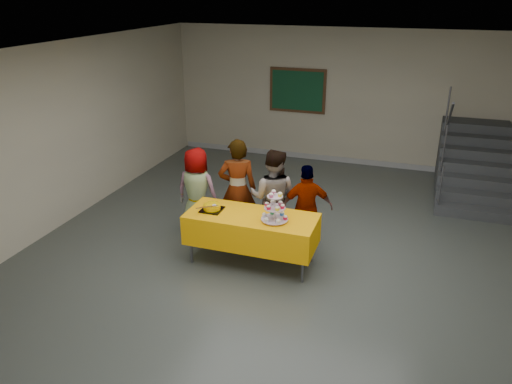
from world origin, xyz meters
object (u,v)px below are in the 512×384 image
Objects in this scene: schoolchild_a at (197,191)px; schoolchild_b at (238,189)px; schoolchild_c at (273,198)px; bear_cake at (212,206)px; bake_table at (252,229)px; cupcake_stand at (275,210)px; schoolchild_d at (307,208)px; staircase at (472,166)px; noticeboard at (297,91)px.

schoolchild_a is 0.87× the size of schoolchild_b.
bear_cake is at bearing 43.35° from schoolchild_c.
bake_table is 1.30× the size of schoolchild_a.
cupcake_stand is at bearing -11.47° from bake_table.
schoolchild_d is 4.27m from staircase.
bear_cake is 1.45m from schoolchild_d.
noticeboard is (-0.14, 4.24, 0.77)m from schoolchild_b.
cupcake_stand is 0.19× the size of staircase.
staircase reaches higher than schoolchild_a.
schoolchild_b is at bearing -4.05° from schoolchild_c.
schoolchild_c is 1.19× the size of noticeboard.
schoolchild_a is at bearing -141.64° from staircase.
schoolchild_d reaches higher than bake_table.
noticeboard is (-0.73, 4.26, 0.82)m from schoolchild_c.
schoolchild_d is at bearing -126.76° from staircase.
staircase is (2.83, 4.19, -0.45)m from cupcake_stand.
cupcake_stand is 1.17m from schoolchild_b.
noticeboard is at bearing 167.65° from staircase.
cupcake_stand is 0.98m from bear_cake.
cupcake_stand is 0.29× the size of schoolchild_c.
schoolchild_a reaches higher than cupcake_stand.
schoolchild_c reaches higher than bear_cake.
staircase reaches higher than schoolchild_b.
schoolchild_a is 0.60× the size of staircase.
cupcake_stand is 0.34× the size of noticeboard.
schoolchild_c is at bearing -80.23° from noticeboard.
schoolchild_a is at bearing -18.52° from schoolchild_d.
bear_cake is 0.15× the size of staircase.
schoolchild_d is (1.13, -0.01, -0.15)m from schoolchild_b.
schoolchild_d is (0.53, 0.01, -0.10)m from schoolchild_c.
bake_table is 0.96m from schoolchild_d.
bake_table is 5.21m from staircase.
bake_table is 0.54m from cupcake_stand.
schoolchild_c is at bearing 45.14° from bear_cake.
cupcake_stand is 0.27× the size of schoolchild_b.
bear_cake is at bearing 177.02° from cupcake_stand.
staircase is 4.06m from noticeboard.
bake_table is at bearing -82.84° from noticeboard.
bake_table is at bearing 103.49° from schoolchild_b.
bear_cake is at bearing 129.85° from schoolchild_a.
cupcake_stand is (0.37, -0.07, 0.38)m from bake_table.
schoolchild_a reaches higher than bear_cake.
schoolchild_b is at bearing -20.43° from schoolchild_d.
staircase is (3.68, 3.40, -0.34)m from schoolchild_b.
schoolchild_d is (1.81, 0.04, -0.04)m from schoolchild_a.
bear_cake is 5.04m from noticeboard.
schoolchild_a is 1.06× the size of schoolchild_d.
noticeboard is at bearing -96.80° from schoolchild_a.
schoolchild_b reaches higher than bear_cake.
schoolchild_d is at bearing 179.22° from schoolchild_c.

